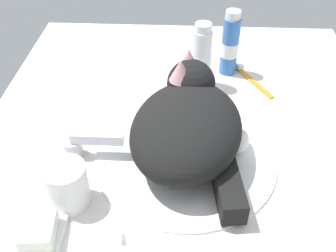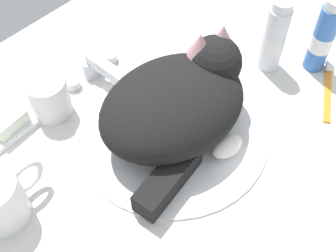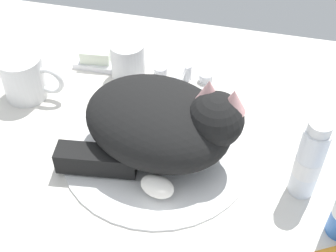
{
  "view_description": "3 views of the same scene",
  "coord_description": "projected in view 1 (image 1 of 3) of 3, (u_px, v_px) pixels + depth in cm",
  "views": [
    {
      "loc": [
        -52.75,
        0.51,
        51.98
      ],
      "look_at": [
        2.19,
        3.32,
        5.91
      ],
      "focal_mm": 42.59,
      "sensor_mm": 36.0,
      "label": 1
    },
    {
      "loc": [
        -33.24,
        -29.35,
        61.07
      ],
      "look_at": [
        -2.67,
        -1.44,
        5.64
      ],
      "focal_mm": 46.32,
      "sensor_mm": 36.0,
      "label": 2
    },
    {
      "loc": [
        14.57,
        -53.72,
        61.72
      ],
      "look_at": [
        1.59,
        0.83,
        5.57
      ],
      "focal_mm": 50.46,
      "sensor_mm": 36.0,
      "label": 3
    }
  ],
  "objects": [
    {
      "name": "sink_basin",
      "position": [
        185.0,
        157.0,
        0.73
      ],
      "size": [
        33.36,
        33.36,
        0.92
      ],
      "primitive_type": "cylinder",
      "color": "white",
      "rests_on": "ground_plane"
    },
    {
      "name": "soap_bar",
      "position": [
        39.0,
        230.0,
        0.59
      ],
      "size": [
        6.62,
        5.41,
        2.65
      ],
      "primitive_type": "cube",
      "rotation": [
        0.0,
        0.0,
        0.1
      ],
      "color": "silver",
      "rests_on": "soap_dish"
    },
    {
      "name": "soap_dish",
      "position": [
        41.0,
        238.0,
        0.6
      ],
      "size": [
        9.0,
        6.4,
        1.2
      ],
      "primitive_type": "cube",
      "color": "white",
      "rests_on": "ground_plane"
    },
    {
      "name": "ground_plane",
      "position": [
        185.0,
        164.0,
        0.75
      ],
      "size": [
        110.0,
        82.5,
        3.0
      ],
      "primitive_type": "cube",
      "color": "silver"
    },
    {
      "name": "toothbrush",
      "position": [
        251.0,
        79.0,
        0.93
      ],
      "size": [
        13.3,
        8.1,
        1.6
      ],
      "color": "orange",
      "rests_on": "ground_plane"
    },
    {
      "name": "rinse_cup",
      "position": [
        67.0,
        185.0,
        0.64
      ],
      "size": [
        6.9,
        6.9,
        7.82
      ],
      "color": "white",
      "rests_on": "ground_plane"
    },
    {
      "name": "cat",
      "position": [
        189.0,
        124.0,
        0.7
      ],
      "size": [
        30.53,
        24.25,
        15.29
      ],
      "color": "black",
      "rests_on": "sink_basin"
    },
    {
      "name": "toothpaste_bottle",
      "position": [
        201.0,
        58.0,
        0.88
      ],
      "size": [
        4.28,
        4.28,
        15.21
      ],
      "color": "white",
      "rests_on": "ground_plane"
    },
    {
      "name": "faucet",
      "position": [
        81.0,
        145.0,
        0.73
      ],
      "size": [
        12.29,
        11.41,
        5.49
      ],
      "color": "silver",
      "rests_on": "ground_plane"
    },
    {
      "name": "mouthwash_bottle",
      "position": [
        230.0,
        45.0,
        0.92
      ],
      "size": [
        4.08,
        4.08,
        15.54
      ],
      "color": "#3870C6",
      "rests_on": "ground_plane"
    }
  ]
}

